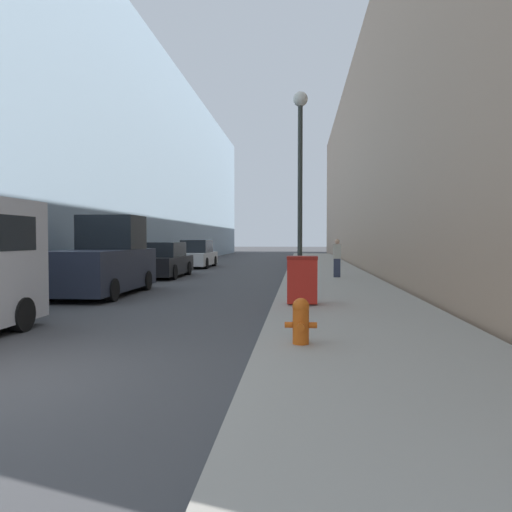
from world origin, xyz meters
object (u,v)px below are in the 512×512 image
at_px(lamppost, 300,163).
at_px(pickup_truck, 104,262).
at_px(parked_sedan_near, 164,261).
at_px(parked_sedan_far, 197,255).
at_px(trash_bin, 302,280).
at_px(pedestrian_on_sidewalk, 337,258).
at_px(fire_hydrant, 301,320).

relative_size(lamppost, pickup_truck, 1.32).
xyz_separation_m(parked_sedan_near, parked_sedan_far, (-0.10, 7.74, 0.03)).
xyz_separation_m(trash_bin, parked_sedan_far, (-6.26, 17.64, -0.00)).
height_order(pickup_truck, parked_sedan_far, pickup_truck).
distance_m(parked_sedan_near, pedestrian_on_sidewalk, 7.73).
height_order(trash_bin, lamppost, lamppost).
bearing_deg(lamppost, parked_sedan_near, 140.92).
xyz_separation_m(pickup_truck, parked_sedan_near, (-0.03, 6.95, -0.29)).
xyz_separation_m(lamppost, pedestrian_on_sidewalk, (1.52, 3.67, -3.35)).
distance_m(parked_sedan_near, parked_sedan_far, 7.74).
bearing_deg(fire_hydrant, pedestrian_on_sidewalk, 83.50).
bearing_deg(pickup_truck, fire_hydrant, -50.97).
height_order(lamppost, pickup_truck, lamppost).
xyz_separation_m(trash_bin, parked_sedan_near, (-6.16, 9.90, -0.03)).
height_order(parked_sedan_near, parked_sedan_far, parked_sedan_far).
bearing_deg(pedestrian_on_sidewalk, parked_sedan_far, 130.53).
bearing_deg(pickup_truck, trash_bin, -25.73).
height_order(fire_hydrant, trash_bin, trash_bin).
xyz_separation_m(fire_hydrant, pickup_truck, (-6.09, 7.51, 0.49)).
bearing_deg(pedestrian_on_sidewalk, fire_hydrant, -96.50).
relative_size(fire_hydrant, pickup_truck, 0.14).
bearing_deg(parked_sedan_near, trash_bin, -58.12).
bearing_deg(lamppost, parked_sedan_far, 116.03).
bearing_deg(trash_bin, lamppost, 90.68).
distance_m(lamppost, parked_sedan_far, 14.57).
bearing_deg(trash_bin, parked_sedan_far, 109.54).
height_order(trash_bin, parked_sedan_near, parked_sedan_near).
distance_m(trash_bin, pickup_truck, 6.81).
relative_size(trash_bin, parked_sedan_far, 0.24).
height_order(parked_sedan_far, pedestrian_on_sidewalk, pedestrian_on_sidewalk).
bearing_deg(trash_bin, pedestrian_on_sidewalk, 80.37).
height_order(pickup_truck, parked_sedan_near, pickup_truck).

